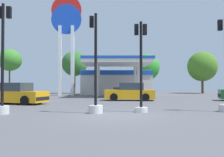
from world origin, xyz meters
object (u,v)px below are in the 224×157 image
object	(u,v)px
station_pole_sign	(67,32)
traffic_signal_1	(96,86)
tree_2	(148,67)
tree_3	(203,66)
traffic_signal_3	(142,74)
traffic_signal_2	(4,74)
tree_1	(75,64)
car_1	(17,94)
car_2	(131,92)
tree_0	(11,60)

from	to	relation	value
station_pole_sign	traffic_signal_1	world-z (taller)	station_pole_sign
station_pole_sign	tree_2	bearing A→B (deg)	41.00
station_pole_sign	tree_3	world-z (taller)	station_pole_sign
traffic_signal_3	tree_3	distance (m)	31.15
traffic_signal_2	tree_1	size ratio (longest dim) A/B	0.78
traffic_signal_3	tree_2	bearing A→B (deg)	81.63
tree_1	tree_2	bearing A→B (deg)	10.45
car_1	traffic_signal_2	xyz separation A→B (m)	(1.73, -6.40, 1.23)
station_pole_sign	traffic_signal_1	bearing A→B (deg)	-75.89
traffic_signal_1	tree_2	bearing A→B (deg)	77.51
tree_2	tree_1	bearing A→B (deg)	-169.55
car_2	traffic_signal_2	xyz separation A→B (m)	(-6.90, -10.57, 1.22)
car_2	traffic_signal_1	distance (m)	10.47
tree_3	tree_1	bearing A→B (deg)	-178.91
tree_0	car_1	bearing A→B (deg)	-67.05
car_1	tree_0	size ratio (longest dim) A/B	0.65
tree_2	station_pole_sign	bearing A→B (deg)	-139.00
car_1	car_2	bearing A→B (deg)	25.81
car_1	traffic_signal_1	world-z (taller)	traffic_signal_1
car_1	tree_0	distance (m)	25.74
tree_0	traffic_signal_1	bearing A→B (deg)	-61.29
traffic_signal_3	tree_0	distance (m)	34.29
car_1	traffic_signal_2	size ratio (longest dim) A/B	0.88
station_pole_sign	car_2	world-z (taller)	station_pole_sign
traffic_signal_1	tree_1	size ratio (longest dim) A/B	0.73
traffic_signal_2	traffic_signal_3	xyz separation A→B (m)	(6.79, 0.97, 0.04)
car_1	tree_2	world-z (taller)	tree_2
tree_0	tree_3	xyz separation A→B (m)	(31.55, -0.60, -1.08)
car_2	traffic_signal_3	world-z (taller)	traffic_signal_3
traffic_signal_2	tree_1	bearing A→B (deg)	91.52
car_1	traffic_signal_1	bearing A→B (deg)	-44.11
tree_1	tree_2	xyz separation A→B (m)	(11.95, 2.20, -0.44)
tree_2	tree_0	bearing A→B (deg)	-176.95
traffic_signal_3	tree_1	distance (m)	28.89
traffic_signal_2	tree_2	xyz separation A→B (m)	(11.19, 30.91, 2.42)
tree_0	tree_2	distance (m)	22.85
car_2	tree_2	xyz separation A→B (m)	(4.30, 20.34, 3.64)
car_1	traffic_signal_1	size ratio (longest dim) A/B	0.94
car_2	traffic_signal_2	bearing A→B (deg)	-123.12
station_pole_sign	tree_3	distance (m)	22.61
car_2	traffic_signal_2	distance (m)	12.68
traffic_signal_2	traffic_signal_1	bearing A→B (deg)	5.36
station_pole_sign	car_2	bearing A→B (deg)	-53.13
station_pole_sign	tree_3	bearing A→B (deg)	22.38
tree_0	tree_1	xyz separation A→B (m)	(10.84, -0.99, -0.65)
tree_2	car_2	bearing A→B (deg)	-101.93
station_pole_sign	tree_0	xyz separation A→B (m)	(-10.96, 9.07, -2.85)
tree_1	tree_0	bearing A→B (deg)	174.78
car_1	traffic_signal_1	xyz separation A→B (m)	(6.17, -5.98, 0.66)
traffic_signal_2	tree_2	size ratio (longest dim) A/B	0.81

